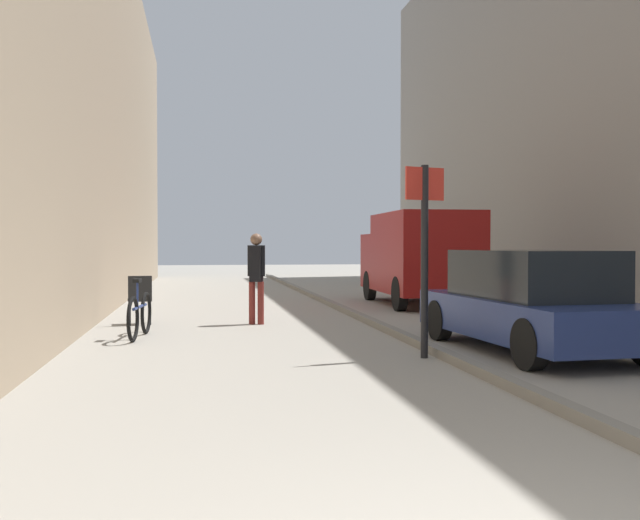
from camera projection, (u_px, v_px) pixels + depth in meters
name	position (u px, v px, depth m)	size (l,w,h in m)	color
ground_plane	(282.00, 320.00, 14.62)	(80.00, 80.00, 0.00)	gray
building_facade_left	(10.00, 62.00, 13.65)	(3.19, 40.00, 10.03)	gray
kerb_strip	(358.00, 315.00, 14.88)	(0.16, 40.00, 0.12)	slate
pedestrian_main_foreground	(256.00, 272.00, 13.76)	(0.33, 0.26, 1.75)	maroon
delivery_van	(419.00, 256.00, 18.21)	(2.14, 4.90, 2.31)	maroon
parked_car	(532.00, 302.00, 10.27)	(2.03, 4.29, 1.45)	navy
street_sign_post	(425.00, 244.00, 9.65)	(0.58, 0.19, 2.60)	black
bicycle_leaning	(140.00, 315.00, 11.76)	(0.27, 1.76, 0.98)	black
cafe_chair_near_window	(140.00, 296.00, 13.68)	(0.49, 0.49, 0.94)	black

